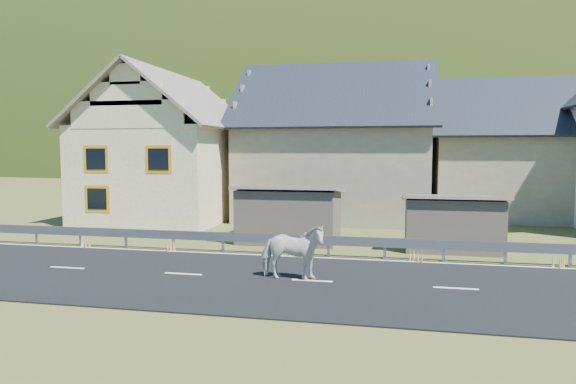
# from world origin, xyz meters

# --- Properties ---
(ground) EXTENTS (160.00, 160.00, 0.00)m
(ground) POSITION_xyz_m (0.00, 0.00, 0.00)
(ground) COLOR #3A4B1F
(ground) RESTS_ON ground
(road) EXTENTS (60.00, 7.00, 0.04)m
(road) POSITION_xyz_m (0.00, 0.00, 0.02)
(road) COLOR black
(road) RESTS_ON ground
(lane_markings) EXTENTS (60.00, 6.60, 0.01)m
(lane_markings) POSITION_xyz_m (0.00, 0.00, 0.04)
(lane_markings) COLOR silver
(lane_markings) RESTS_ON road
(guardrail) EXTENTS (28.10, 0.09, 0.75)m
(guardrail) POSITION_xyz_m (-0.00, 3.68, 0.56)
(guardrail) COLOR #93969B
(guardrail) RESTS_ON ground
(shed_left) EXTENTS (4.30, 3.30, 2.40)m
(shed_left) POSITION_xyz_m (-2.00, 6.50, 1.10)
(shed_left) COLOR brown
(shed_left) RESTS_ON ground
(shed_right) EXTENTS (3.80, 2.90, 2.20)m
(shed_right) POSITION_xyz_m (4.50, 6.00, 1.00)
(shed_right) COLOR brown
(shed_right) RESTS_ON ground
(house_cream) EXTENTS (7.80, 9.80, 8.30)m
(house_cream) POSITION_xyz_m (-10.00, 12.00, 4.36)
(house_cream) COLOR #FFF1B8
(house_cream) RESTS_ON ground
(house_stone_a) EXTENTS (10.80, 9.80, 8.90)m
(house_stone_a) POSITION_xyz_m (-1.00, 15.00, 4.63)
(house_stone_a) COLOR gray
(house_stone_a) RESTS_ON ground
(house_stone_b) EXTENTS (9.80, 8.80, 8.10)m
(house_stone_b) POSITION_xyz_m (9.00, 17.00, 4.24)
(house_stone_b) COLOR gray
(house_stone_b) RESTS_ON ground
(mountain) EXTENTS (440.00, 280.00, 260.00)m
(mountain) POSITION_xyz_m (5.00, 180.00, -20.00)
(mountain) COLOR #1F310E
(mountain) RESTS_ON ground
(conifer_patch) EXTENTS (76.00, 50.00, 28.00)m
(conifer_patch) POSITION_xyz_m (-55.00, 110.00, 6.00)
(conifer_patch) COLOR black
(conifer_patch) RESTS_ON ground
(horse) EXTENTS (0.92, 1.98, 1.66)m
(horse) POSITION_xyz_m (-0.61, 0.02, 0.87)
(horse) COLOR silver
(horse) RESTS_ON road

